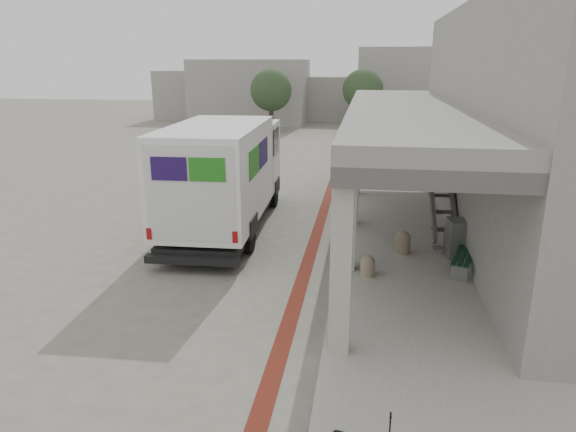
# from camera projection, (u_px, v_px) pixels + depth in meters

# --- Properties ---
(ground) EXTENTS (120.00, 120.00, 0.00)m
(ground) POSITION_uv_depth(u_px,v_px,m) (265.00, 275.00, 13.27)
(ground) COLOR #69645A
(ground) RESTS_ON ground
(bike_lane_stripe) EXTENTS (0.35, 40.00, 0.01)m
(bike_lane_stripe) POSITION_uv_depth(u_px,v_px,m) (312.00, 250.00, 15.02)
(bike_lane_stripe) COLOR #5C1D12
(bike_lane_stripe) RESTS_ON ground
(sidewalk) EXTENTS (4.40, 28.00, 0.12)m
(sidewalk) POSITION_uv_depth(u_px,v_px,m) (423.00, 282.00, 12.68)
(sidewalk) COLOR gray
(sidewalk) RESTS_ON ground
(transit_building) EXTENTS (7.60, 17.00, 7.00)m
(transit_building) POSITION_uv_depth(u_px,v_px,m) (513.00, 127.00, 15.56)
(transit_building) COLOR gray
(transit_building) RESTS_ON ground
(distant_backdrop) EXTENTS (28.00, 10.00, 6.50)m
(distant_backdrop) POSITION_uv_depth(u_px,v_px,m) (310.00, 91.00, 46.88)
(distant_backdrop) COLOR gray
(distant_backdrop) RESTS_ON ground
(tree_left) EXTENTS (3.20, 3.20, 4.80)m
(tree_left) POSITION_uv_depth(u_px,v_px,m) (271.00, 90.00, 39.59)
(tree_left) COLOR #38281C
(tree_left) RESTS_ON ground
(tree_mid) EXTENTS (3.20, 3.20, 4.80)m
(tree_mid) POSITION_uv_depth(u_px,v_px,m) (363.00, 90.00, 40.47)
(tree_mid) COLOR #38281C
(tree_mid) RESTS_ON ground
(tree_right) EXTENTS (3.20, 3.20, 4.80)m
(tree_right) POSITION_uv_depth(u_px,v_px,m) (470.00, 91.00, 38.36)
(tree_right) COLOR #38281C
(tree_right) RESTS_ON ground
(fedex_truck) EXTENTS (2.86, 8.31, 3.51)m
(fedex_truck) POSITION_uv_depth(u_px,v_px,m) (225.00, 172.00, 16.54)
(fedex_truck) COLOR black
(fedex_truck) RESTS_ON ground
(bench) EXTENTS (0.97, 1.97, 0.45)m
(bench) POSITION_uv_depth(u_px,v_px,m) (464.00, 257.00, 13.26)
(bench) COLOR gray
(bench) RESTS_ON sidewalk
(bollard_near) EXTENTS (0.36, 0.36, 0.54)m
(bollard_near) POSITION_uv_depth(u_px,v_px,m) (368.00, 266.00, 12.85)
(bollard_near) COLOR gray
(bollard_near) RESTS_ON sidewalk
(bollard_far) EXTENTS (0.43, 0.43, 0.64)m
(bollard_far) POSITION_uv_depth(u_px,v_px,m) (403.00, 242.00, 14.42)
(bollard_far) COLOR gray
(bollard_far) RESTS_ON sidewalk
(utility_cabinet) EXTENTS (0.57, 0.71, 1.06)m
(utility_cabinet) POSITION_uv_depth(u_px,v_px,m) (456.00, 238.00, 14.07)
(utility_cabinet) COLOR slate
(utility_cabinet) RESTS_ON sidewalk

